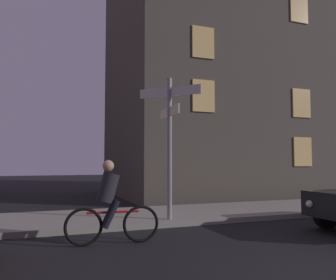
% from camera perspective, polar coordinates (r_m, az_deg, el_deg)
% --- Properties ---
extents(sidewalk_kerb, '(40.00, 2.96, 0.14)m').
position_cam_1_polar(sidewalk_kerb, '(10.13, 2.22, -12.22)').
color(sidewalk_kerb, gray).
rests_on(sidewalk_kerb, ground_plane).
extents(signpost, '(1.23, 1.28, 3.58)m').
position_cam_1_polar(signpost, '(8.70, 0.25, 1.05)').
color(signpost, gray).
rests_on(signpost, sidewalk_kerb).
extents(cyclist, '(1.82, 0.34, 1.61)m').
position_cam_1_polar(cyclist, '(6.78, -9.57, -10.62)').
color(cyclist, black).
rests_on(cyclist, ground_plane).
extents(building_right_block, '(13.64, 7.93, 13.14)m').
position_cam_1_polar(building_right_block, '(19.02, 12.99, 11.62)').
color(building_right_block, '#4C443D').
rests_on(building_right_block, ground_plane).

